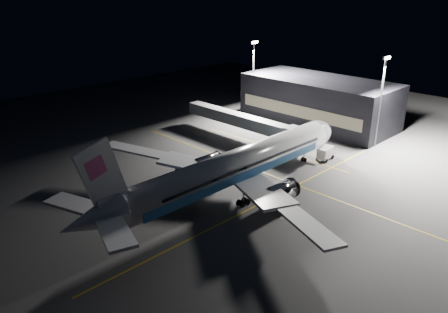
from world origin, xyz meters
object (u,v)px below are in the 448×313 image
safety_cone_b (209,186)px  safety_cone_c (202,167)px  safety_cone_a (184,189)px  floodlight_mast_north (253,71)px  baggage_tug (182,166)px  service_truck (326,152)px  floodlight_mast_south (381,94)px  airliner (233,167)px  jet_bridge (246,122)px

safety_cone_b → safety_cone_c: bearing=57.0°
safety_cone_a → safety_cone_b: bearing=-26.8°
floodlight_mast_north → safety_cone_c: size_ratio=36.72×
baggage_tug → safety_cone_b: bearing=-95.0°
service_truck → baggage_tug: size_ratio=2.30×
floodlight_mast_south → safety_cone_b: bearing=165.6°
floodlight_mast_south → safety_cone_a: bearing=164.4°
airliner → safety_cone_b: airliner is taller
jet_bridge → airliner: bearing=-142.0°
safety_cone_b → floodlight_mast_south: bearing=-14.4°
airliner → jet_bridge: airliner is taller
floodlight_mast_south → airliner: bearing=171.7°
floodlight_mast_south → safety_cone_c: bearing=153.7°
airliner → baggage_tug: airliner is taller
safety_cone_a → safety_cone_c: size_ratio=1.20×
airliner → safety_cone_a: bearing=128.4°
safety_cone_c → jet_bridge: bearing=16.1°
floodlight_mast_south → safety_cone_a: (-46.62, 12.99, -12.03)m
floodlight_mast_north → safety_cone_a: 54.25m
airliner → service_truck: 26.62m
jet_bridge → baggage_tug: size_ratio=14.17×
safety_cone_a → airliner: bearing=-51.6°
airliner → baggage_tug: size_ratio=25.33×
floodlight_mast_north → baggage_tug: bearing=-157.2°
jet_bridge → baggage_tug: jet_bridge is taller
floodlight_mast_north → service_truck: size_ratio=3.70×
safety_cone_b → safety_cone_c: size_ratio=1.16×
floodlight_mast_south → baggage_tug: bearing=152.8°
airliner → floodlight_mast_north: (41.08, 31.99, 7.21)m
floodlight_mast_south → baggage_tug: (-40.60, 20.89, -11.61)m
service_truck → safety_cone_b: size_ratio=8.56×
floodlight_mast_north → baggage_tug: floodlight_mast_north is taller
floodlight_mast_north → floodlight_mast_south: same height
service_truck → airliner: bearing=168.3°
service_truck → safety_cone_a: size_ratio=8.29×
service_truck → baggage_tug: (-25.78, 17.33, -0.71)m
baggage_tug → floodlight_mast_north: bearing=27.8°
airliner → floodlight_mast_north: 52.56m
airliner → baggage_tug: 15.52m
service_truck → jet_bridge: bearing=92.4°
safety_cone_c → floodlight_mast_north: bearing=27.6°
safety_cone_a → safety_cone_b: safety_cone_a is taller
floodlight_mast_north → baggage_tug: (-40.60, -17.11, -11.61)m
floodlight_mast_south → safety_cone_c: (-37.41, 18.47, -12.09)m
jet_bridge → floodlight_mast_south: 31.05m
floodlight_mast_south → service_truck: 18.74m
service_truck → safety_cone_a: service_truck is taller
floodlight_mast_south → service_truck: floodlight_mast_south is taller
airliner → service_truck: (26.25, -2.46, -3.69)m
floodlight_mast_north → safety_cone_c: bearing=-152.4°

